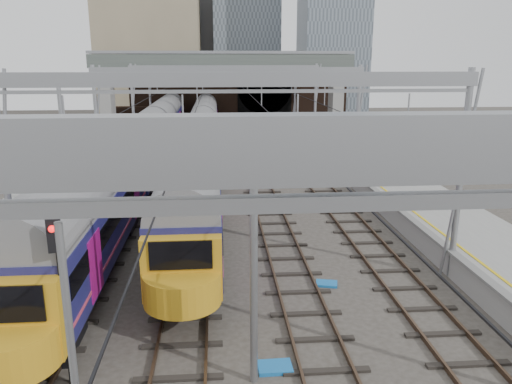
{
  "coord_description": "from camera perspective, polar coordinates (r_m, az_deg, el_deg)",
  "views": [
    {
      "loc": [
        -0.86,
        -9.48,
        8.21
      ],
      "look_at": [
        0.9,
        12.54,
        2.4
      ],
      "focal_mm": 35.0,
      "sensor_mm": 36.0,
      "label": 1
    }
  ],
  "objects": [
    {
      "name": "tracks",
      "position": [
        25.83,
        -2.42,
        -3.76
      ],
      "size": [
        14.4,
        80.0,
        0.22
      ],
      "color": "#4C3828",
      "rests_on": "ground"
    },
    {
      "name": "overhead_line",
      "position": [
        31.02,
        -3.03,
        11.68
      ],
      "size": [
        16.8,
        80.0,
        8.0
      ],
      "color": "gray",
      "rests_on": "ground"
    },
    {
      "name": "retaining_wall",
      "position": [
        61.57,
        -2.5,
        11.11
      ],
      "size": [
        28.0,
        2.75,
        9.0
      ],
      "color": "black",
      "rests_on": "ground"
    },
    {
      "name": "overbridge",
      "position": [
        55.49,
        -3.78,
        13.74
      ],
      "size": [
        28.0,
        3.0,
        9.25
      ],
      "color": "gray",
      "rests_on": "ground"
    },
    {
      "name": "city_skyline",
      "position": [
        80.53,
        -2.12,
        21.06
      ],
      "size": [
        37.5,
        27.5,
        60.0
      ],
      "color": "tan",
      "rests_on": "ground"
    },
    {
      "name": "train_main",
      "position": [
        44.16,
        -6.05,
        7.03
      ],
      "size": [
        2.56,
        59.3,
        4.49
      ],
      "color": "black",
      "rests_on": "ground"
    },
    {
      "name": "train_second",
      "position": [
        42.57,
        -11.53,
        6.6
      ],
      "size": [
        2.65,
        61.36,
        4.61
      ],
      "color": "black",
      "rests_on": "ground"
    },
    {
      "name": "signal_near_left",
      "position": [
        13.31,
        -21.39,
        -9.61
      ],
      "size": [
        0.36,
        0.46,
        4.65
      ],
      "rotation": [
        0.0,
        0.0,
        0.24
      ],
      "color": "black",
      "rests_on": "ground"
    },
    {
      "name": "equip_cover_a",
      "position": [
        14.54,
        2.18,
        -19.38
      ],
      "size": [
        0.95,
        0.69,
        0.11
      ],
      "primitive_type": "cube",
      "rotation": [
        0.0,
        0.0,
        0.03
      ],
      "color": "#1766B2",
      "rests_on": "ground"
    },
    {
      "name": "equip_cover_b",
      "position": [
        19.38,
        8.07,
        -10.33
      ],
      "size": [
        0.9,
        0.73,
        0.09
      ],
      "primitive_type": "cube",
      "rotation": [
        0.0,
        0.0,
        -0.24
      ],
      "color": "#1766B2",
      "rests_on": "ground"
    }
  ]
}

